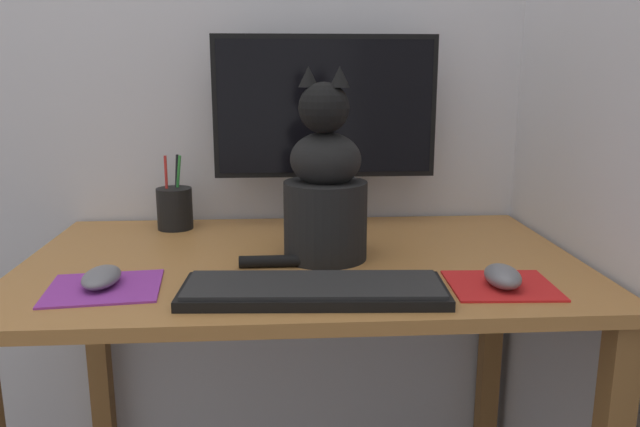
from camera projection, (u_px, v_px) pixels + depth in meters
wall_back at (295, 13)px, 1.55m from camera, size 7.00×0.04×2.50m
desk at (302, 306)px, 1.32m from camera, size 1.14×0.70×0.73m
monitor at (325, 119)px, 1.49m from camera, size 0.53×0.17×0.46m
keyboard at (314, 290)px, 1.07m from camera, size 0.46×0.18×0.02m
mousepad_left at (104, 288)px, 1.11m from camera, size 0.21×0.19×0.00m
mousepad_right at (501, 285)px, 1.12m from camera, size 0.19×0.17×0.00m
computer_mouse_left at (101, 277)px, 1.12m from camera, size 0.06×0.11×0.03m
computer_mouse_right at (503, 276)px, 1.11m from camera, size 0.06×0.10×0.04m
cat at (325, 190)px, 1.26m from camera, size 0.28×0.22×0.39m
pen_cup at (175, 208)px, 1.52m from camera, size 0.09×0.09×0.18m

